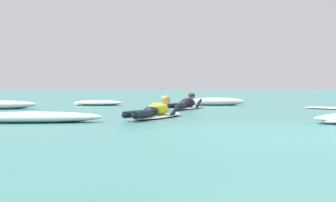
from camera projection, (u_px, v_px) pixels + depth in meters
ground_plane at (174, 107)px, 17.53m from camera, size 120.00×120.00×0.00m
surfer_near at (156, 112)px, 11.62m from camera, size 1.72×2.53×0.54m
surfer_far at (186, 104)px, 15.93m from camera, size 1.54×2.39×0.55m
drifting_surfboard at (335, 108)px, 15.77m from camera, size 1.68×1.86×0.16m
whitewater_front at (98, 103)px, 18.92m from camera, size 1.94×1.40×0.18m
whitewater_back at (32, 118)px, 10.25m from camera, size 2.78×0.80×0.21m
whitewater_far_band at (215, 102)px, 18.68m from camera, size 2.15×0.71×0.28m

